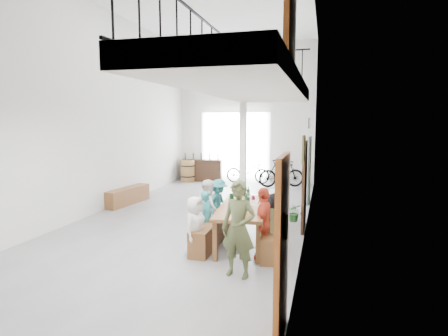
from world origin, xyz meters
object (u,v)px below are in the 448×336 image
(bench_inner, at_px, (213,230))
(side_bench, at_px, (128,196))
(tasting_table, at_px, (243,210))
(host_standing, at_px, (238,229))
(bicycle_near, at_px, (248,172))
(serving_counter, at_px, (202,170))
(oak_barrel, at_px, (188,171))

(bench_inner, distance_m, side_bench, 4.42)
(tasting_table, height_order, host_standing, host_standing)
(bench_inner, relative_size, bicycle_near, 1.21)
(bench_inner, bearing_deg, tasting_table, -0.55)
(side_bench, bearing_deg, tasting_table, -33.70)
(tasting_table, xyz_separation_m, side_bench, (-4.10, 2.74, -0.46))
(tasting_table, distance_m, serving_counter, 8.17)
(tasting_table, height_order, serving_counter, serving_counter)
(bench_inner, distance_m, oak_barrel, 7.84)
(side_bench, height_order, host_standing, host_standing)
(oak_barrel, distance_m, host_standing, 9.58)
(host_standing, bearing_deg, serving_counter, 122.47)
(bench_inner, distance_m, bicycle_near, 7.42)
(tasting_table, relative_size, serving_counter, 1.37)
(oak_barrel, height_order, host_standing, host_standing)
(bench_inner, xyz_separation_m, host_standing, (0.87, -1.51, 0.53))
(oak_barrel, xyz_separation_m, host_standing, (4.09, -8.65, 0.34))
(tasting_table, distance_m, bicycle_near, 7.51)
(serving_counter, height_order, host_standing, host_standing)
(tasting_table, bearing_deg, side_bench, 141.01)
(tasting_table, xyz_separation_m, oak_barrel, (-3.85, 7.15, -0.27))
(tasting_table, distance_m, side_bench, 4.95)
(side_bench, bearing_deg, bicycle_near, 59.78)
(serving_counter, height_order, bicycle_near, bicycle_near)
(oak_barrel, bearing_deg, host_standing, -64.68)
(bench_inner, height_order, oak_barrel, oak_barrel)
(bicycle_near, bearing_deg, side_bench, 152.48)
(bench_inner, bearing_deg, side_bench, 141.95)
(bench_inner, relative_size, serving_counter, 1.27)
(side_bench, distance_m, bicycle_near, 5.38)
(host_standing, xyz_separation_m, bicycle_near, (-1.64, 8.88, -0.31))
(bench_inner, height_order, bicycle_near, bicycle_near)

